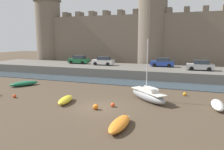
{
  "coord_description": "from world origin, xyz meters",
  "views": [
    {
      "loc": [
        7.95,
        -18.36,
        6.4
      ],
      "look_at": [
        -0.06,
        4.03,
        2.5
      ],
      "focal_mm": 35.0,
      "sensor_mm": 36.0,
      "label": 1
    }
  ],
  "objects_px": {
    "car_quay_centre_east": "(163,62)",
    "rowboat_near_channel_right": "(66,100)",
    "sailboat_foreground_left": "(148,95)",
    "car_quay_east": "(79,60)",
    "mooring_buoy_near_channel": "(14,96)",
    "mooring_buoy_off_centre": "(185,94)",
    "rowboat_midflat_left": "(120,124)",
    "rowboat_foreground_right": "(24,83)",
    "rowboat_foreground_centre": "(218,105)",
    "car_quay_centre_west": "(103,61)",
    "mooring_buoy_near_shore": "(113,105)",
    "car_quay_west": "(200,65)",
    "mooring_buoy_mid_mud": "(96,107)"
  },
  "relations": [
    {
      "from": "car_quay_centre_east",
      "to": "sailboat_foreground_left",
      "type": "bearing_deg",
      "value": -87.8
    },
    {
      "from": "mooring_buoy_near_shore",
      "to": "sailboat_foreground_left",
      "type": "bearing_deg",
      "value": 48.36
    },
    {
      "from": "rowboat_foreground_centre",
      "to": "car_quay_centre_west",
      "type": "relative_size",
      "value": 0.82
    },
    {
      "from": "mooring_buoy_near_channel",
      "to": "car_quay_west",
      "type": "relative_size",
      "value": 0.1
    },
    {
      "from": "sailboat_foreground_left",
      "to": "car_quay_west",
      "type": "bearing_deg",
      "value": 69.59
    },
    {
      "from": "rowboat_midflat_left",
      "to": "mooring_buoy_near_shore",
      "type": "bearing_deg",
      "value": 115.18
    },
    {
      "from": "car_quay_centre_west",
      "to": "rowboat_near_channel_right",
      "type": "bearing_deg",
      "value": -78.98
    },
    {
      "from": "rowboat_near_channel_right",
      "to": "rowboat_midflat_left",
      "type": "height_order",
      "value": "same"
    },
    {
      "from": "rowboat_midflat_left",
      "to": "car_quay_east",
      "type": "relative_size",
      "value": 0.86
    },
    {
      "from": "mooring_buoy_near_shore",
      "to": "car_quay_west",
      "type": "xyz_separation_m",
      "value": [
        8.35,
        18.05,
        2.11
      ]
    },
    {
      "from": "rowboat_near_channel_right",
      "to": "car_quay_centre_east",
      "type": "xyz_separation_m",
      "value": [
        7.08,
        21.14,
        1.97
      ]
    },
    {
      "from": "mooring_buoy_off_centre",
      "to": "car_quay_centre_east",
      "type": "xyz_separation_m",
      "value": [
        -4.26,
        14.08,
        2.11
      ]
    },
    {
      "from": "sailboat_foreground_left",
      "to": "car_quay_east",
      "type": "relative_size",
      "value": 1.56
    },
    {
      "from": "car_quay_centre_east",
      "to": "car_quay_east",
      "type": "xyz_separation_m",
      "value": [
        -16.54,
        -0.67,
        0.0
      ]
    },
    {
      "from": "mooring_buoy_mid_mud",
      "to": "car_quay_east",
      "type": "relative_size",
      "value": 0.13
    },
    {
      "from": "rowboat_foreground_right",
      "to": "rowboat_foreground_centre",
      "type": "distance_m",
      "value": 24.27
    },
    {
      "from": "rowboat_foreground_centre",
      "to": "mooring_buoy_near_shore",
      "type": "xyz_separation_m",
      "value": [
        -9.39,
        -2.79,
        -0.17
      ]
    },
    {
      "from": "mooring_buoy_off_centre",
      "to": "mooring_buoy_near_shore",
      "type": "relative_size",
      "value": 0.98
    },
    {
      "from": "sailboat_foreground_left",
      "to": "mooring_buoy_near_shore",
      "type": "bearing_deg",
      "value": -131.64
    },
    {
      "from": "mooring_buoy_near_channel",
      "to": "car_quay_east",
      "type": "distance_m",
      "value": 20.98
    },
    {
      "from": "sailboat_foreground_left",
      "to": "mooring_buoy_near_channel",
      "type": "xyz_separation_m",
      "value": [
        -14.17,
        -3.68,
        -0.44
      ]
    },
    {
      "from": "car_quay_centre_west",
      "to": "car_quay_centre_east",
      "type": "distance_m",
      "value": 11.02
    },
    {
      "from": "mooring_buoy_off_centre",
      "to": "car_quay_west",
      "type": "height_order",
      "value": "car_quay_west"
    },
    {
      "from": "car_quay_centre_east",
      "to": "rowboat_near_channel_right",
      "type": "bearing_deg",
      "value": -108.52
    },
    {
      "from": "mooring_buoy_near_channel",
      "to": "mooring_buoy_mid_mud",
      "type": "bearing_deg",
      "value": -4.31
    },
    {
      "from": "rowboat_foreground_right",
      "to": "mooring_buoy_mid_mud",
      "type": "distance_m",
      "value": 14.91
    },
    {
      "from": "rowboat_foreground_right",
      "to": "car_quay_centre_west",
      "type": "bearing_deg",
      "value": 67.63
    },
    {
      "from": "sailboat_foreground_left",
      "to": "rowboat_foreground_centre",
      "type": "height_order",
      "value": "sailboat_foreground_left"
    },
    {
      "from": "mooring_buoy_mid_mud",
      "to": "car_quay_centre_west",
      "type": "xyz_separation_m",
      "value": [
        -7.6,
        20.7,
        2.05
      ]
    },
    {
      "from": "rowboat_near_channel_right",
      "to": "car_quay_centre_west",
      "type": "height_order",
      "value": "car_quay_centre_west"
    },
    {
      "from": "car_quay_centre_east",
      "to": "rowboat_foreground_centre",
      "type": "bearing_deg",
      "value": -68.01
    },
    {
      "from": "mooring_buoy_off_centre",
      "to": "mooring_buoy_near_channel",
      "type": "distance_m",
      "value": 19.17
    },
    {
      "from": "rowboat_near_channel_right",
      "to": "rowboat_foreground_centre",
      "type": "bearing_deg",
      "value": 12.41
    },
    {
      "from": "car_quay_centre_west",
      "to": "mooring_buoy_near_channel",
      "type": "bearing_deg",
      "value": -97.33
    },
    {
      "from": "rowboat_foreground_centre",
      "to": "mooring_buoy_near_channel",
      "type": "relative_size",
      "value": 8.53
    },
    {
      "from": "rowboat_near_channel_right",
      "to": "car_quay_centre_west",
      "type": "distance_m",
      "value": 20.23
    },
    {
      "from": "rowboat_foreground_right",
      "to": "mooring_buoy_near_channel",
      "type": "height_order",
      "value": "rowboat_foreground_right"
    },
    {
      "from": "rowboat_midflat_left",
      "to": "mooring_buoy_mid_mud",
      "type": "bearing_deg",
      "value": 135.67
    },
    {
      "from": "rowboat_foreground_right",
      "to": "car_quay_east",
      "type": "distance_m",
      "value": 15.41
    },
    {
      "from": "sailboat_foreground_left",
      "to": "rowboat_foreground_centre",
      "type": "relative_size",
      "value": 1.91
    },
    {
      "from": "rowboat_near_channel_right",
      "to": "mooring_buoy_off_centre",
      "type": "xyz_separation_m",
      "value": [
        11.35,
        7.06,
        -0.13
      ]
    },
    {
      "from": "mooring_buoy_off_centre",
      "to": "car_quay_centre_east",
      "type": "height_order",
      "value": "car_quay_centre_east"
    },
    {
      "from": "sailboat_foreground_left",
      "to": "mooring_buoy_off_centre",
      "type": "height_order",
      "value": "sailboat_foreground_left"
    },
    {
      "from": "rowboat_midflat_left",
      "to": "mooring_buoy_near_channel",
      "type": "distance_m",
      "value": 14.12
    },
    {
      "from": "rowboat_foreground_centre",
      "to": "mooring_buoy_near_channel",
      "type": "bearing_deg",
      "value": -170.9
    },
    {
      "from": "rowboat_near_channel_right",
      "to": "mooring_buoy_off_centre",
      "type": "distance_m",
      "value": 13.37
    },
    {
      "from": "car_quay_centre_west",
      "to": "mooring_buoy_near_shore",
      "type": "bearing_deg",
      "value": -65.58
    },
    {
      "from": "mooring_buoy_off_centre",
      "to": "rowboat_midflat_left",
      "type": "bearing_deg",
      "value": -110.54
    },
    {
      "from": "rowboat_near_channel_right",
      "to": "rowboat_foreground_right",
      "type": "height_order",
      "value": "rowboat_foreground_right"
    },
    {
      "from": "rowboat_midflat_left",
      "to": "mooring_buoy_near_shore",
      "type": "distance_m",
      "value": 5.07
    }
  ]
}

